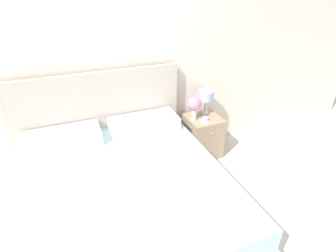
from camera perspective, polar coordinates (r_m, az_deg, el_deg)
name	(u,v)px	position (r m, az deg, el deg)	size (l,w,h in m)	color
ground_plane	(108,164)	(3.47, -13.02, -8.08)	(12.00, 12.00, 0.00)	silver
wall_back	(93,62)	(2.97, -16.10, 13.25)	(8.00, 0.06, 2.60)	silver
bed	(122,193)	(2.58, -9.97, -14.16)	(1.86, 1.98, 1.22)	white
nightstand	(202,136)	(3.47, 7.52, -2.15)	(0.41, 0.44, 0.54)	tan
table_lamp	(206,97)	(3.34, 8.23, 6.30)	(0.19, 0.19, 0.32)	white
flower_vase	(195,105)	(3.20, 5.83, 4.59)	(0.17, 0.17, 0.29)	white
teacup	(205,120)	(3.23, 8.08, 1.37)	(0.11, 0.11, 0.06)	white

